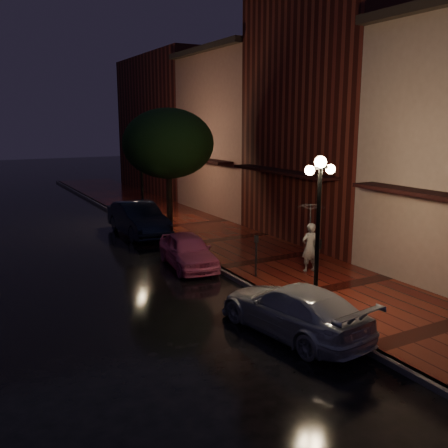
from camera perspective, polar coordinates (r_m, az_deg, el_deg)
ground at (r=18.23m, az=-0.54°, el=-5.41°), size 120.00×120.00×0.00m
sidewalk at (r=19.33m, az=5.36°, el=-4.22°), size 4.50×60.00×0.15m
curb at (r=18.20m, az=-0.54°, el=-5.18°), size 0.25×60.00×0.15m
storefront_mid at (r=23.09m, az=12.77°, el=11.78°), size 5.00×8.00×11.00m
storefront_far at (r=29.58m, az=2.23°, el=10.05°), size 5.00×8.00×9.00m
storefront_extra at (r=38.49m, az=-5.61°, el=11.14°), size 5.00×12.00×10.00m
streetlamp_near at (r=13.73m, az=10.70°, el=-0.12°), size 0.96×0.36×4.31m
streetlamp_far at (r=25.96m, az=-9.37°, el=5.46°), size 0.96×0.36×4.31m
street_tree at (r=23.12m, az=-6.36°, el=8.88°), size 4.16×4.16×5.80m
pink_car at (r=18.62m, az=-4.17°, el=-3.03°), size 1.98×3.90×1.27m
navy_car at (r=24.06m, az=-9.76°, el=0.58°), size 1.69×4.78×1.57m
silver_car at (r=13.03m, az=7.89°, el=-9.65°), size 2.39×4.66×1.29m
woman_with_umbrella at (r=17.57m, az=9.86°, el=-0.30°), size 1.01×1.03×2.44m
parking_meter at (r=16.96m, az=3.69°, el=-3.17°), size 0.16×0.14×1.43m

